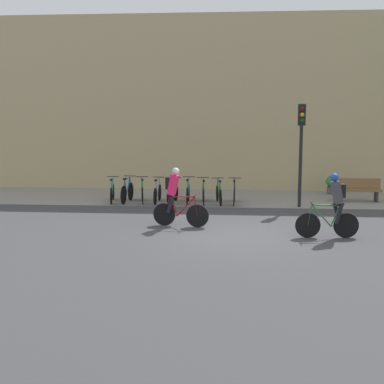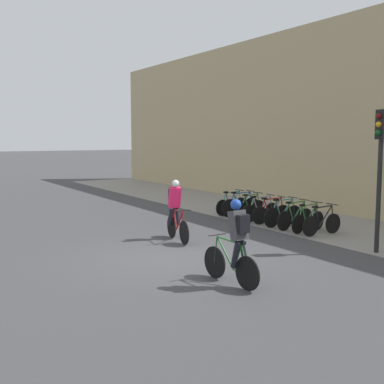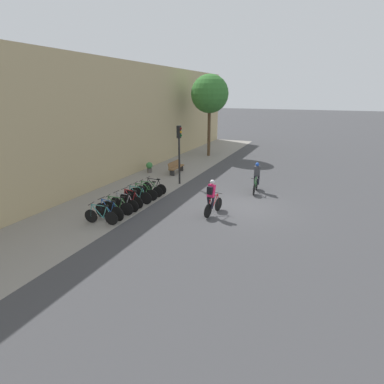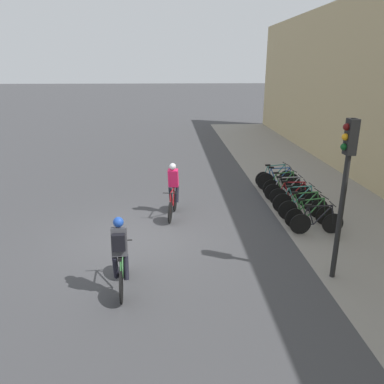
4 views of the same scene
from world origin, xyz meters
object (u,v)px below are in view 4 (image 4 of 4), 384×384
Objects in this scene: parked_bike_0 at (274,177)px; parked_bike_2 at (283,185)px; cyclist_grey at (120,254)px; parked_bike_4 at (292,196)px; traffic_light_pole at (346,172)px; parked_bike_3 at (287,190)px; parked_bike_6 at (303,207)px; cyclist_pink at (173,188)px; parked_bike_5 at (297,201)px; parked_bike_7 at (310,214)px; parked_bike_1 at (278,180)px; parked_bike_8 at (317,222)px.

parked_bike_2 reaches higher than parked_bike_0.
parked_bike_4 is at bearing 133.30° from cyclist_grey.
traffic_light_pole reaches higher than parked_bike_0.
parked_bike_3 is 1.76m from parked_bike_6.
cyclist_pink is 1.03× the size of parked_bike_5.
cyclist_pink is at bearing -82.11° from parked_bike_4.
parked_bike_6 is at bearing -0.01° from parked_bike_0.
traffic_light_pole reaches higher than parked_bike_6.
parked_bike_5 is at bearing 0.01° from parked_bike_0.
parked_bike_2 is 0.99× the size of parked_bike_7.
traffic_light_pole reaches higher than parked_bike_2.
parked_bike_0 is 1.17m from parked_bike_2.
cyclist_grey is 1.08× the size of parked_bike_0.
parked_bike_5 is at bearing -0.02° from parked_bike_1.
parked_bike_2 reaches higher than parked_bike_8.
parked_bike_6 reaches higher than parked_bike_7.
traffic_light_pole is at bearing -7.00° from parked_bike_5.
traffic_light_pole is (-0.35, 4.88, 1.63)m from cyclist_grey.
traffic_light_pole is (4.13, -0.51, 2.17)m from parked_bike_5.
parked_bike_3 is 1.05× the size of parked_bike_8.
parked_bike_3 is 5.76m from traffic_light_pole.
parked_bike_1 is at bearing 179.98° from parked_bike_5.
parked_bike_0 is 0.97× the size of parked_bike_1.
parked_bike_0 is 7.41m from traffic_light_pole.
traffic_light_pole is (5.31, -0.51, 2.18)m from parked_bike_3.
parked_bike_8 is (4.69, 0.00, -0.00)m from parked_bike_0.
parked_bike_0 is 0.95× the size of parked_bike_5.
parked_bike_1 is 1.76m from parked_bike_4.
parked_bike_8 is at bearing 0.04° from parked_bike_6.
cyclist_grey reaches higher than parked_bike_3.
parked_bike_6 is at bearing -0.03° from parked_bike_2.
parked_bike_1 is (-2.34, 4.21, -0.53)m from cyclist_pink.
cyclist_grey is 7.03m from parked_bike_5.
cyclist_grey is 8.72m from parked_bike_1.
cyclist_grey is 1.09× the size of parked_bike_7.
traffic_light_pole reaches higher than parked_bike_5.
parked_bike_1 is 2.35m from parked_bike_5.
parked_bike_6 is at bearing -0.07° from parked_bike_5.
parked_bike_3 is (1.76, -0.00, 0.00)m from parked_bike_0.
parked_bike_4 is at bearing 0.12° from parked_bike_3.
parked_bike_2 is 0.44× the size of traffic_light_pole.
parked_bike_0 is at bearing 179.99° from parked_bike_3.
parked_bike_0 reaches higher than parked_bike_7.
parked_bike_3 is (-5.66, 5.39, -0.55)m from cyclist_grey.
parked_bike_7 is (4.11, -0.00, -0.01)m from parked_bike_0.
parked_bike_0 is 0.97× the size of parked_bike_3.
parked_bike_1 is 1.01× the size of parked_bike_3.
parked_bike_4 is (-0.58, 4.21, -0.56)m from cyclist_pink.
parked_bike_0 is at bearing 175.89° from traffic_light_pole.
cyclist_grey is at bearing -38.24° from parked_bike_1.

